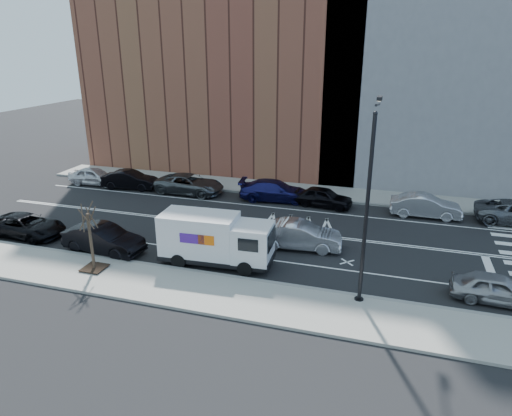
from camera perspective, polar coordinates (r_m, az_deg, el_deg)
The scene contains 21 objects.
ground at distance 30.44m, azimuth 0.72°, elevation -2.63°, with size 120.00×120.00×0.00m, color black.
sidewalk_near at distance 22.96m, azimuth -5.54°, elevation -10.54°, with size 44.00×3.60×0.15m, color gray.
sidewalk_far at distance 38.44m, azimuth 4.39°, elevation 2.30°, with size 44.00×3.60×0.15m, color gray.
curb_near at distance 24.41m, azimuth -3.93°, elevation -8.49°, with size 44.00×0.25×0.17m, color gray.
curb_far at distance 36.77m, azimuth 3.77°, elevation 1.50°, with size 44.00×0.25×0.17m, color gray.
road_markings at distance 30.44m, azimuth 0.72°, elevation -2.63°, with size 40.00×8.60×0.01m, color white, non-canonical shape.
bldg_brick at distance 45.45m, azimuth -3.65°, elevation 19.04°, with size 26.00×10.00×22.00m, color brown.
bldg_concrete at distance 42.83m, azimuth 24.06°, elevation 20.11°, with size 20.00×10.00×26.00m, color slate.
streetlight at distance 21.16m, azimuth 13.85°, elevation 1.15°, with size 0.44×4.02×9.34m.
street_tree at distance 25.89m, azimuth -19.85°, elevation -4.61°, with size 1.20×1.20×3.75m.
fedex_van at distance 25.30m, azimuth -5.13°, elevation -3.85°, with size 6.41×2.50×2.88m.
far_parked_a at distance 42.21m, azimuth -19.55°, elevation 3.77°, with size 1.79×4.46×1.52m, color silver.
far_parked_b at distance 40.15m, azimuth -15.47°, elevation 3.43°, with size 1.63×4.66×1.54m, color black.
far_parked_c at distance 37.82m, azimuth -8.31°, elevation 2.98°, with size 2.62×5.68×1.58m, color #4A4E52.
far_parked_d at distance 35.73m, azimuth 2.38°, elevation 2.19°, with size 2.25×5.55×1.61m, color navy.
far_parked_e at distance 34.75m, azimuth 8.42°, elevation 1.37°, with size 1.76×4.37×1.49m, color black.
far_parked_f at distance 34.50m, azimuth 20.43°, elevation 0.25°, with size 1.69×4.86×1.60m, color silver.
driving_sedan at distance 27.51m, azimuth 5.46°, elevation -3.40°, with size 1.75×5.02×1.66m, color silver.
near_parked_rear_a at distance 28.36m, azimuth -18.52°, elevation -3.69°, with size 1.74×4.98×1.64m, color black.
near_parked_rear_b at distance 32.61m, azimuth -26.77°, elevation -1.97°, with size 2.35×5.10×1.42m, color black.
near_parked_front at distance 24.77m, azimuth 27.91°, elevation -8.89°, with size 1.68×4.17×1.42m, color #9E9EA3.
Camera 1 is at (7.81, -27.00, 11.69)m, focal length 32.00 mm.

